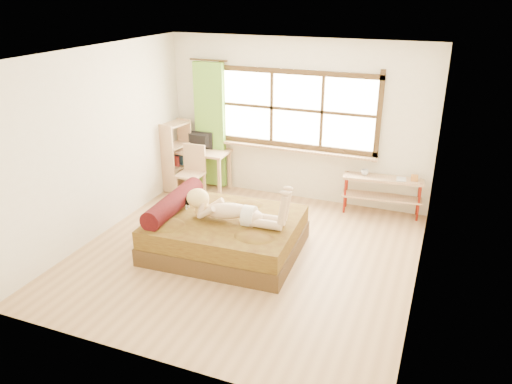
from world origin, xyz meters
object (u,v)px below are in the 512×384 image
at_px(woman, 234,201).
at_px(chair, 192,169).
at_px(bookshelf, 176,156).
at_px(desk, 197,155).
at_px(pipe_shelf, 383,187).
at_px(kitten, 182,200).
at_px(bed, 222,232).

relative_size(woman, chair, 1.51).
distance_m(woman, bookshelf, 2.66).
height_order(woman, bookshelf, bookshelf).
xyz_separation_m(chair, bookshelf, (-0.43, 0.22, 0.11)).
xyz_separation_m(desk, bookshelf, (-0.33, -0.15, -0.01)).
bearing_deg(pipe_shelf, woman, -134.74).
relative_size(kitten, pipe_shelf, 0.24).
distance_m(woman, pipe_shelf, 2.71).
distance_m(chair, bookshelf, 0.50).
bearing_deg(woman, bed, 163.84).
xyz_separation_m(bed, kitten, (-0.67, 0.10, 0.35)).
distance_m(kitten, bookshelf, 1.98).
xyz_separation_m(kitten, bookshelf, (-1.06, 1.68, 0.01)).
bearing_deg(pipe_shelf, kitten, -148.68).
bearing_deg(woman, pipe_shelf, 48.49).
relative_size(woman, desk, 1.18).
xyz_separation_m(desk, pipe_shelf, (3.28, 0.12, -0.18)).
distance_m(kitten, pipe_shelf, 3.21).
bearing_deg(pipe_shelf, bookshelf, 178.25).
height_order(kitten, desk, kitten).
height_order(bed, pipe_shelf, bed).
bearing_deg(chair, bookshelf, 152.69).
bearing_deg(bed, woman, -16.16).
height_order(bed, bookshelf, bookshelf).
relative_size(woman, bookshelf, 1.13).
height_order(chair, pipe_shelf, chair).
relative_size(woman, pipe_shelf, 1.10).
bearing_deg(bookshelf, chair, -17.25).
distance_m(kitten, desk, 1.96).
bearing_deg(kitten, bookshelf, 119.66).
bearing_deg(kitten, chair, 110.75).
relative_size(bed, woman, 1.48).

